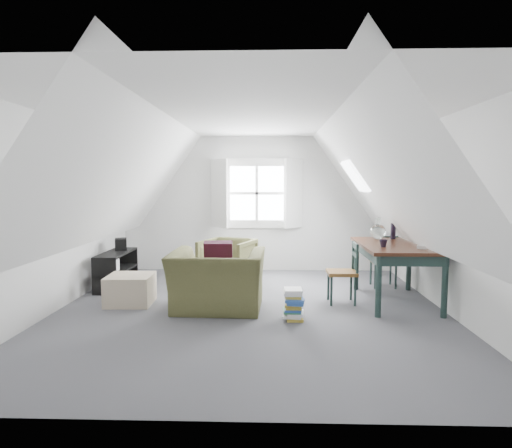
{
  "coord_description": "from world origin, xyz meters",
  "views": [
    {
      "loc": [
        0.26,
        -5.76,
        1.66
      ],
      "look_at": [
        0.05,
        0.6,
        1.07
      ],
      "focal_mm": 32.0,
      "sensor_mm": 36.0,
      "label": 1
    }
  ],
  "objects_px": {
    "ottoman": "(130,289)",
    "magazine_stack": "(294,304)",
    "dining_chair_far": "(384,260)",
    "media_shelf": "(116,272)",
    "dining_table": "(396,252)",
    "dining_chair_near": "(344,272)",
    "armchair_near": "(218,310)",
    "armchair_far": "(227,283)"
  },
  "relations": [
    {
      "from": "ottoman",
      "to": "magazine_stack",
      "type": "distance_m",
      "value": 2.29
    },
    {
      "from": "dining_chair_far",
      "to": "media_shelf",
      "type": "height_order",
      "value": "dining_chair_far"
    },
    {
      "from": "ottoman",
      "to": "dining_table",
      "type": "xyz_separation_m",
      "value": [
        3.64,
        0.21,
        0.51
      ]
    },
    {
      "from": "dining_chair_near",
      "to": "ottoman",
      "type": "bearing_deg",
      "value": -94.1
    },
    {
      "from": "ottoman",
      "to": "armchair_near",
      "type": "bearing_deg",
      "value": -11.78
    },
    {
      "from": "armchair_near",
      "to": "dining_chair_far",
      "type": "relative_size",
      "value": 1.42
    },
    {
      "from": "dining_table",
      "to": "dining_chair_near",
      "type": "xyz_separation_m",
      "value": [
        -0.71,
        -0.07,
        -0.27
      ]
    },
    {
      "from": "dining_chair_far",
      "to": "media_shelf",
      "type": "relative_size",
      "value": 0.77
    },
    {
      "from": "dining_table",
      "to": "magazine_stack",
      "type": "height_order",
      "value": "dining_table"
    },
    {
      "from": "dining_chair_far",
      "to": "magazine_stack",
      "type": "xyz_separation_m",
      "value": [
        -1.5,
        -1.75,
        -0.25
      ]
    },
    {
      "from": "dining_table",
      "to": "magazine_stack",
      "type": "bearing_deg",
      "value": -145.48
    },
    {
      "from": "ottoman",
      "to": "dining_chair_far",
      "type": "xyz_separation_m",
      "value": [
        3.7,
        1.11,
        0.24
      ]
    },
    {
      "from": "dining_chair_far",
      "to": "magazine_stack",
      "type": "height_order",
      "value": "dining_chair_far"
    },
    {
      "from": "armchair_far",
      "to": "ottoman",
      "type": "bearing_deg",
      "value": -112.02
    },
    {
      "from": "media_shelf",
      "to": "magazine_stack",
      "type": "distance_m",
      "value": 3.15
    },
    {
      "from": "dining_chair_far",
      "to": "magazine_stack",
      "type": "distance_m",
      "value": 2.32
    },
    {
      "from": "magazine_stack",
      "to": "ottoman",
      "type": "bearing_deg",
      "value": 163.62
    },
    {
      "from": "armchair_far",
      "to": "ottoman",
      "type": "distance_m",
      "value": 1.81
    },
    {
      "from": "dining_chair_near",
      "to": "magazine_stack",
      "type": "distance_m",
      "value": 1.1
    },
    {
      "from": "armchair_far",
      "to": "dining_chair_near",
      "type": "height_order",
      "value": "dining_chair_near"
    },
    {
      "from": "ottoman",
      "to": "dining_table",
      "type": "height_order",
      "value": "dining_table"
    },
    {
      "from": "magazine_stack",
      "to": "armchair_near",
      "type": "bearing_deg",
      "value": 158.12
    },
    {
      "from": "ottoman",
      "to": "dining_chair_far",
      "type": "height_order",
      "value": "dining_chair_far"
    },
    {
      "from": "dining_chair_far",
      "to": "dining_chair_near",
      "type": "height_order",
      "value": "dining_chair_near"
    },
    {
      "from": "armchair_near",
      "to": "media_shelf",
      "type": "xyz_separation_m",
      "value": [
        -1.75,
        1.19,
        0.25
      ]
    },
    {
      "from": "dining_table",
      "to": "armchair_far",
      "type": "bearing_deg",
      "value": 158.97
    },
    {
      "from": "ottoman",
      "to": "dining_chair_near",
      "type": "relative_size",
      "value": 0.71
    },
    {
      "from": "dining_table",
      "to": "media_shelf",
      "type": "bearing_deg",
      "value": 173.96
    },
    {
      "from": "armchair_near",
      "to": "media_shelf",
      "type": "distance_m",
      "value": 2.13
    },
    {
      "from": "armchair_near",
      "to": "dining_chair_far",
      "type": "bearing_deg",
      "value": -148.98
    },
    {
      "from": "dining_chair_near",
      "to": "media_shelf",
      "type": "distance_m",
      "value": 3.54
    },
    {
      "from": "ottoman",
      "to": "dining_table",
      "type": "relative_size",
      "value": 0.37
    },
    {
      "from": "dining_chair_near",
      "to": "media_shelf",
      "type": "height_order",
      "value": "dining_chair_near"
    },
    {
      "from": "magazine_stack",
      "to": "dining_table",
      "type": "bearing_deg",
      "value": 30.62
    },
    {
      "from": "armchair_near",
      "to": "dining_chair_near",
      "type": "xyz_separation_m",
      "value": [
        1.7,
        0.39,
        0.44
      ]
    },
    {
      "from": "armchair_far",
      "to": "dining_table",
      "type": "height_order",
      "value": "dining_table"
    },
    {
      "from": "armchair_near",
      "to": "media_shelf",
      "type": "relative_size",
      "value": 1.08
    },
    {
      "from": "armchair_near",
      "to": "ottoman",
      "type": "distance_m",
      "value": 1.27
    },
    {
      "from": "magazine_stack",
      "to": "media_shelf",
      "type": "bearing_deg",
      "value": 149.8
    },
    {
      "from": "armchair_near",
      "to": "dining_table",
      "type": "relative_size",
      "value": 0.73
    },
    {
      "from": "armchair_near",
      "to": "dining_table",
      "type": "height_order",
      "value": "dining_table"
    },
    {
      "from": "armchair_near",
      "to": "ottoman",
      "type": "relative_size",
      "value": 1.99
    }
  ]
}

